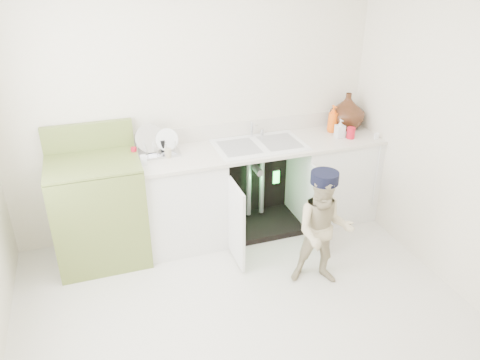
% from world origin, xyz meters
% --- Properties ---
extents(ground, '(3.50, 3.50, 0.00)m').
position_xyz_m(ground, '(0.00, 0.00, 0.00)').
color(ground, beige).
rests_on(ground, ground).
extents(room_shell, '(6.00, 5.50, 1.26)m').
position_xyz_m(room_shell, '(0.00, 0.00, 1.25)').
color(room_shell, '#EFE4CD').
rests_on(room_shell, ground).
extents(counter_run, '(2.44, 1.02, 1.27)m').
position_xyz_m(counter_run, '(0.59, 1.21, 0.48)').
color(counter_run, white).
rests_on(counter_run, ground).
extents(avocado_stove, '(0.78, 0.65, 1.21)m').
position_xyz_m(avocado_stove, '(-0.97, 1.18, 0.50)').
color(avocado_stove, olive).
rests_on(avocado_stove, ground).
extents(repair_worker, '(0.60, 0.92, 1.02)m').
position_xyz_m(repair_worker, '(0.74, 0.22, 0.52)').
color(repair_worker, '#C1AC8B').
rests_on(repair_worker, ground).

